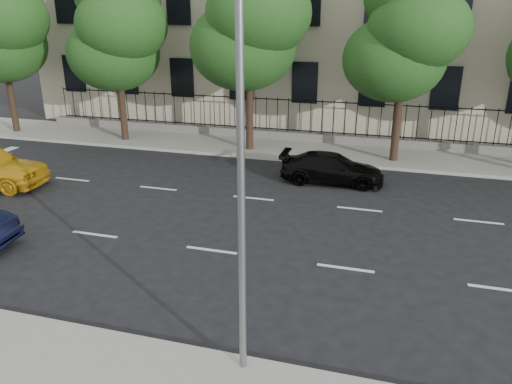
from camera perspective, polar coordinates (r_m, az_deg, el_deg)
ground at (r=13.16m, az=-9.04°, el=-11.38°), size 120.00×120.00×0.00m
far_sidewalk at (r=25.48m, az=4.13°, el=4.92°), size 60.00×4.00×0.15m
lane_markings at (r=17.06m, az=-2.42°, el=-3.33°), size 49.60×4.62×0.01m
iron_fence at (r=26.95m, az=4.93°, el=7.02°), size 30.00×0.50×2.20m
street_light at (r=8.81m, az=-0.73°, el=9.08°), size 0.25×3.32×8.05m
tree_a at (r=31.42m, az=-27.11°, el=16.99°), size 5.71×5.31×9.39m
tree_b at (r=27.26m, az=-15.54°, el=17.59°), size 5.53×5.12×8.97m
tree_c at (r=24.42m, az=-0.58°, el=19.36°), size 5.89×5.50×9.80m
tree_d at (r=23.43m, az=16.86°, el=17.09°), size 5.34×4.94×8.84m
black_sedan at (r=20.80m, az=8.68°, el=2.69°), size 4.28×1.83×1.23m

